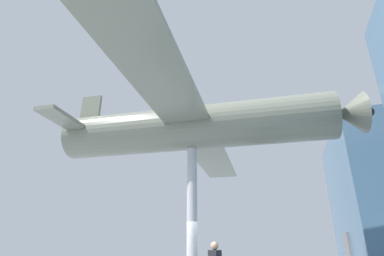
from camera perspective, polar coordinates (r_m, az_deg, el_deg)
The scene contains 2 objects.
support_pylon_central at distance 13.49m, azimuth 0.00°, elevation -15.78°, with size 0.46×0.46×5.79m.
suspended_airplane at distance 14.42m, azimuth 0.93°, elevation 0.12°, with size 21.36×14.50×3.47m.
Camera 1 is at (12.83, 3.92, 1.43)m, focal length 28.00 mm.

